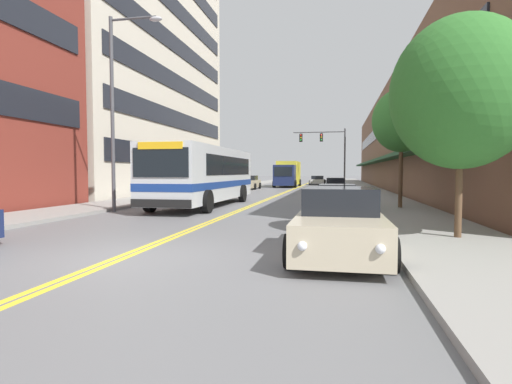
{
  "coord_description": "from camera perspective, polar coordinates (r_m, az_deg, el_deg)",
  "views": [
    {
      "loc": [
        4.32,
        -7.47,
        1.76
      ],
      "look_at": [
        -0.98,
        18.77,
        0.4
      ],
      "focal_mm": 28.0,
      "sensor_mm": 36.0,
      "label": 1
    }
  ],
  "objects": [
    {
      "name": "car_dark_grey_parked_right_far",
      "position": [
        34.32,
        11.31,
        0.89
      ],
      "size": [
        2.0,
        4.35,
        1.26
      ],
      "color": "#38383D",
      "rests_on": "ground_plane"
    },
    {
      "name": "car_black_parked_left_near",
      "position": [
        34.27,
        -3.41,
        0.92
      ],
      "size": [
        1.99,
        4.84,
        1.21
      ],
      "color": "black",
      "rests_on": "ground_plane"
    },
    {
      "name": "sidewalk_right",
      "position": [
        44.59,
        14.98,
        0.62
      ],
      "size": [
        3.2,
        106.0,
        0.13
      ],
      "color": "gray",
      "rests_on": "ground_plane"
    },
    {
      "name": "sidewalk_left",
      "position": [
        45.94,
        -2.99,
        0.78
      ],
      "size": [
        3.2,
        106.0,
        0.13
      ],
      "color": "gray",
      "rests_on": "ground_plane"
    },
    {
      "name": "car_champagne_parked_right_foreground",
      "position": [
        8.62,
        11.85,
        -4.54
      ],
      "size": [
        1.99,
        4.41,
        1.43
      ],
      "color": "beige",
      "rests_on": "ground_plane"
    },
    {
      "name": "office_tower_left",
      "position": [
        39.09,
        -19.66,
        18.43
      ],
      "size": [
        12.08,
        24.56,
        24.67
      ],
      "color": "beige",
      "rests_on": "ground_plane"
    },
    {
      "name": "storefront_row_right",
      "position": [
        45.42,
        22.48,
        6.92
      ],
      "size": [
        9.1,
        68.0,
        10.24
      ],
      "color": "brown",
      "rests_on": "ground_plane"
    },
    {
      "name": "street_tree_right_mid",
      "position": [
        19.54,
        20.09,
        9.56
      ],
      "size": [
        2.62,
        2.62,
        5.41
      ],
      "color": "brown",
      "rests_on": "sidewalk_right"
    },
    {
      "name": "fire_hydrant",
      "position": [
        19.29,
        16.23,
        -0.93
      ],
      "size": [
        0.3,
        0.22,
        0.76
      ],
      "color": "#B7B7BC",
      "rests_on": "sidewalk_right"
    },
    {
      "name": "box_truck",
      "position": [
        47.24,
        4.56,
        2.63
      ],
      "size": [
        2.62,
        8.0,
        2.99
      ],
      "color": "#19234C",
      "rests_on": "ground_plane"
    },
    {
      "name": "centre_line",
      "position": [
        44.71,
        5.86,
        0.63
      ],
      "size": [
        0.34,
        106.0,
        0.01
      ],
      "color": "yellow",
      "rests_on": "ground_plane"
    },
    {
      "name": "car_charcoal_parked_right_mid",
      "position": [
        17.59,
        11.48,
        -1.05
      ],
      "size": [
        2.03,
        4.78,
        1.21
      ],
      "color": "#232328",
      "rests_on": "ground_plane"
    },
    {
      "name": "city_bus",
      "position": [
        20.92,
        -7.23,
        2.66
      ],
      "size": [
        2.92,
        10.69,
        2.96
      ],
      "color": "silver",
      "rests_on": "ground_plane"
    },
    {
      "name": "traffic_signal_mast",
      "position": [
        45.69,
        10.11,
        6.51
      ],
      "size": [
        5.83,
        0.38,
        6.57
      ],
      "color": "#47474C",
      "rests_on": "ground_plane"
    },
    {
      "name": "car_beige_parked_left_far",
      "position": [
        40.62,
        -1.06,
        1.33
      ],
      "size": [
        2.03,
        4.21,
        1.38
      ],
      "color": "#BCAD89",
      "rests_on": "ground_plane"
    },
    {
      "name": "street_lamp_left_near",
      "position": [
        18.74,
        -19.0,
        12.71
      ],
      "size": [
        2.45,
        0.28,
        8.44
      ],
      "color": "#47474C",
      "rests_on": "ground_plane"
    },
    {
      "name": "street_tree_right_near",
      "position": [
        11.27,
        27.28,
        12.45
      ],
      "size": [
        3.4,
        3.4,
        5.43
      ],
      "color": "brown",
      "rests_on": "sidewalk_right"
    },
    {
      "name": "car_silver_moving_lead",
      "position": [
        56.57,
        8.78,
        1.66
      ],
      "size": [
        2.19,
        4.54,
        1.21
      ],
      "color": "#B7B7BC",
      "rests_on": "ground_plane"
    },
    {
      "name": "ground_plane",
      "position": [
        44.71,
        5.86,
        0.63
      ],
      "size": [
        240.0,
        240.0,
        0.0
      ],
      "primitive_type": "plane",
      "color": "slate"
    }
  ]
}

